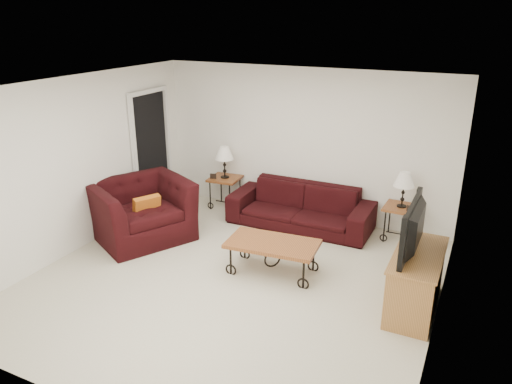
% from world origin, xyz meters
% --- Properties ---
extents(ground, '(5.00, 5.00, 0.00)m').
position_xyz_m(ground, '(0.00, 0.00, 0.00)').
color(ground, beige).
rests_on(ground, ground).
extents(wall_back, '(5.00, 0.02, 2.50)m').
position_xyz_m(wall_back, '(0.00, 2.50, 1.25)').
color(wall_back, white).
rests_on(wall_back, ground).
extents(wall_front, '(5.00, 0.02, 2.50)m').
position_xyz_m(wall_front, '(0.00, -2.50, 1.25)').
color(wall_front, white).
rests_on(wall_front, ground).
extents(wall_left, '(0.02, 5.00, 2.50)m').
position_xyz_m(wall_left, '(-2.50, 0.00, 1.25)').
color(wall_left, white).
rests_on(wall_left, ground).
extents(wall_right, '(0.02, 5.00, 2.50)m').
position_xyz_m(wall_right, '(2.50, 0.00, 1.25)').
color(wall_right, white).
rests_on(wall_right, ground).
extents(ceiling, '(5.00, 5.00, 0.00)m').
position_xyz_m(ceiling, '(0.00, 0.00, 2.50)').
color(ceiling, white).
rests_on(ceiling, wall_back).
extents(doorway, '(0.08, 0.94, 2.04)m').
position_xyz_m(doorway, '(-2.47, 1.65, 1.02)').
color(doorway, black).
rests_on(doorway, ground).
extents(sofa, '(2.31, 0.90, 0.67)m').
position_xyz_m(sofa, '(0.16, 2.02, 0.34)').
color(sofa, black).
rests_on(sofa, ground).
extents(side_table_left, '(0.56, 0.56, 0.56)m').
position_xyz_m(side_table_left, '(-1.33, 2.20, 0.28)').
color(side_table_left, '#945825').
rests_on(side_table_left, ground).
extents(side_table_right, '(0.51, 0.51, 0.54)m').
position_xyz_m(side_table_right, '(1.72, 2.20, 0.27)').
color(side_table_right, '#945825').
rests_on(side_table_right, ground).
extents(lamp_left, '(0.34, 0.34, 0.56)m').
position_xyz_m(lamp_left, '(-1.33, 2.20, 0.84)').
color(lamp_left, black).
rests_on(lamp_left, side_table_left).
extents(lamp_right, '(0.32, 0.32, 0.54)m').
position_xyz_m(lamp_right, '(1.72, 2.20, 0.82)').
color(lamp_right, black).
rests_on(lamp_right, side_table_right).
extents(photo_frame_left, '(0.11, 0.04, 0.09)m').
position_xyz_m(photo_frame_left, '(-1.48, 2.05, 0.61)').
color(photo_frame_left, black).
rests_on(photo_frame_left, side_table_left).
extents(photo_frame_right, '(0.11, 0.04, 0.09)m').
position_xyz_m(photo_frame_right, '(1.87, 2.05, 0.59)').
color(photo_frame_right, black).
rests_on(photo_frame_right, side_table_right).
extents(coffee_table, '(1.24, 0.74, 0.45)m').
position_xyz_m(coffee_table, '(0.38, 0.42, 0.22)').
color(coffee_table, '#945825').
rests_on(coffee_table, ground).
extents(armchair, '(1.73, 1.80, 0.90)m').
position_xyz_m(armchair, '(-1.88, 0.54, 0.45)').
color(armchair, black).
rests_on(armchair, ground).
extents(throw_pillow, '(0.29, 0.41, 0.41)m').
position_xyz_m(throw_pillow, '(-1.72, 0.49, 0.52)').
color(throw_pillow, orange).
rests_on(throw_pillow, armchair).
extents(tv_stand, '(0.50, 1.20, 0.72)m').
position_xyz_m(tv_stand, '(2.23, 0.36, 0.36)').
color(tv_stand, '#B77F44').
rests_on(tv_stand, ground).
extents(television, '(0.14, 1.07, 0.62)m').
position_xyz_m(television, '(2.21, 0.36, 1.03)').
color(television, black).
rests_on(television, tv_stand).
extents(backpack, '(0.30, 0.24, 0.37)m').
position_xyz_m(backpack, '(1.17, 1.83, 0.19)').
color(backpack, black).
rests_on(backpack, ground).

